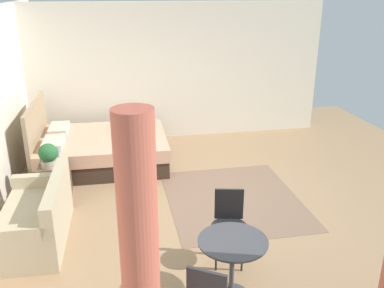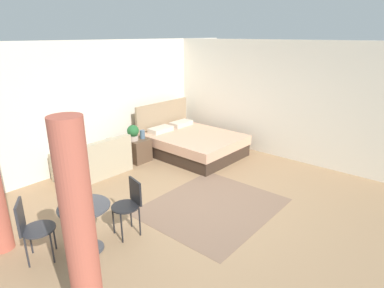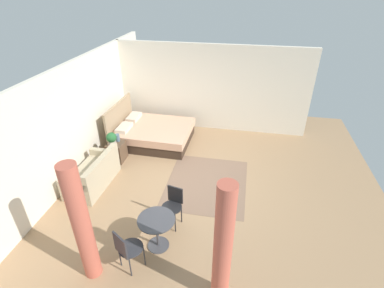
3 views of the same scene
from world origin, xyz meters
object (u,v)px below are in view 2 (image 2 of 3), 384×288
(couch, at_px, (94,163))
(nightstand, at_px, (139,150))
(balcony_table, at_px, (85,219))
(cafe_chair_near_window, at_px, (30,225))
(vase, at_px, (142,134))
(bed, at_px, (192,143))
(potted_plant, at_px, (133,132))
(cafe_chair_near_couch, at_px, (130,201))

(couch, bearing_deg, nightstand, -4.86)
(balcony_table, bearing_deg, cafe_chair_near_window, 147.83)
(vase, bearing_deg, couch, 174.66)
(cafe_chair_near_window, bearing_deg, vase, 25.54)
(bed, height_order, cafe_chair_near_window, bed)
(potted_plant, height_order, vase, potted_plant)
(bed, relative_size, vase, 11.20)
(nightstand, height_order, vase, vase)
(couch, distance_m, balcony_table, 2.55)
(potted_plant, bearing_deg, balcony_table, -141.60)
(vase, height_order, balcony_table, vase)
(cafe_chair_near_window, bearing_deg, couch, 39.67)
(nightstand, bearing_deg, couch, 175.14)
(cafe_chair_near_window, distance_m, cafe_chair_near_couch, 1.32)
(potted_plant, distance_m, cafe_chair_near_couch, 2.86)
(bed, relative_size, cafe_chair_near_couch, 2.65)
(cafe_chair_near_couch, bearing_deg, bed, 25.22)
(bed, xyz_separation_m, vase, (-1.06, 0.60, 0.35))
(potted_plant, relative_size, vase, 1.79)
(vase, bearing_deg, nightstand, 170.14)
(balcony_table, bearing_deg, bed, 19.38)
(couch, relative_size, balcony_table, 2.21)
(cafe_chair_near_window, bearing_deg, cafe_chair_near_couch, -22.56)
(bed, bearing_deg, balcony_table, -160.62)
(balcony_table, bearing_deg, nightstand, 36.78)
(balcony_table, distance_m, cafe_chair_near_window, 0.67)
(potted_plant, height_order, cafe_chair_near_couch, potted_plant)
(potted_plant, height_order, balcony_table, potted_plant)
(couch, bearing_deg, cafe_chair_near_window, -140.33)
(nightstand, xyz_separation_m, cafe_chair_near_window, (-3.20, -1.61, 0.25))
(couch, xyz_separation_m, cafe_chair_near_window, (-2.05, -1.70, 0.24))
(bed, xyz_separation_m, nightstand, (-1.18, 0.63, -0.02))
(bed, xyz_separation_m, couch, (-2.32, 0.72, -0.00))
(nightstand, distance_m, balcony_table, 3.29)
(nightstand, height_order, cafe_chair_near_window, cafe_chair_near_window)
(vase, bearing_deg, cafe_chair_near_window, -154.46)
(nightstand, relative_size, vase, 2.66)
(vase, distance_m, cafe_chair_near_couch, 2.96)
(vase, distance_m, balcony_table, 3.37)
(nightstand, relative_size, potted_plant, 1.49)
(cafe_chair_near_window, bearing_deg, nightstand, 26.67)
(cafe_chair_near_couch, bearing_deg, couch, 69.30)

